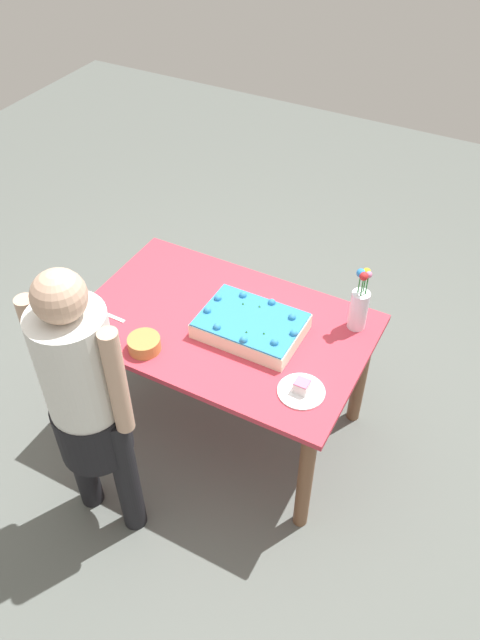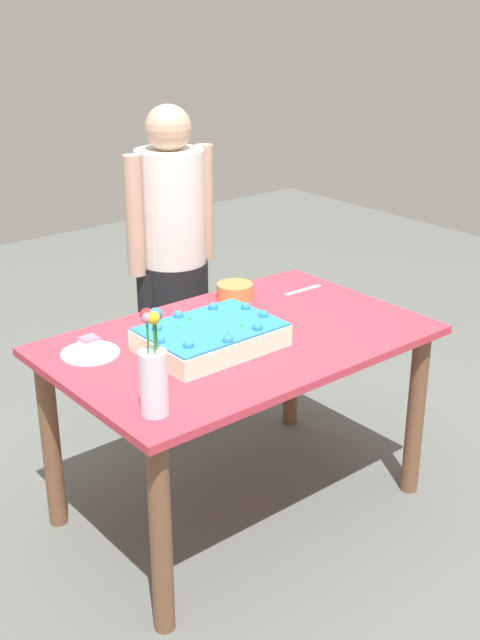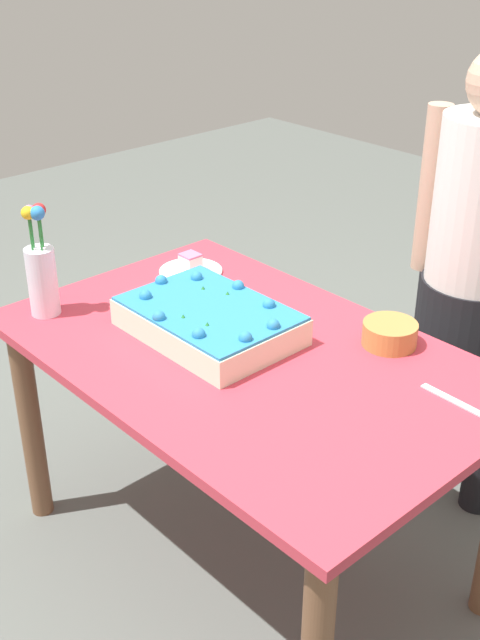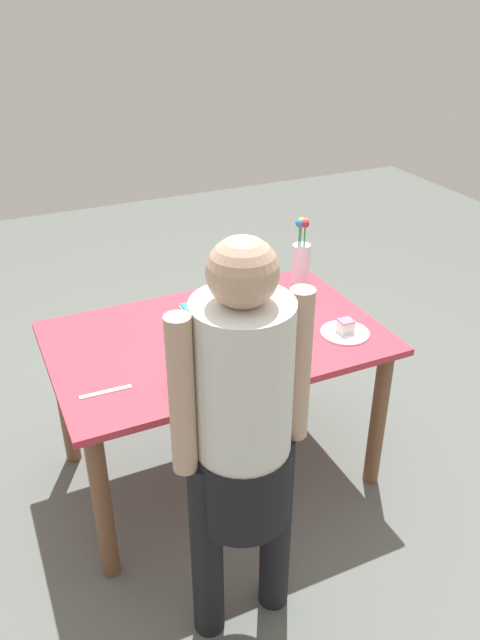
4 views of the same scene
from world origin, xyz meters
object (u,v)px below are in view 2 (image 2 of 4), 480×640
object	(u,v)px
flower_vase	(153,374)
fruit_bowl	(235,291)
serving_plate_with_slice	(90,350)
sheet_cake	(211,337)
cake_knife	(303,290)
person_standing	(172,250)

from	to	relation	value
flower_vase	fruit_bowl	xyz separation A→B (m)	(-0.80, -0.60, -0.10)
fruit_bowl	flower_vase	bearing A→B (deg)	36.80
fruit_bowl	serving_plate_with_slice	bearing A→B (deg)	7.72
fruit_bowl	sheet_cake	bearing A→B (deg)	40.89
cake_knife	flower_vase	xyz separation A→B (m)	(1.09, 0.49, 0.13)
fruit_bowl	cake_knife	bearing A→B (deg)	159.55
serving_plate_with_slice	flower_vase	distance (m)	0.52
sheet_cake	cake_knife	xyz separation A→B (m)	(-0.67, -0.22, -0.04)
sheet_cake	flower_vase	xyz separation A→B (m)	(0.42, 0.27, 0.09)
flower_vase	fruit_bowl	bearing A→B (deg)	-143.20
serving_plate_with_slice	flower_vase	bearing A→B (deg)	82.79
serving_plate_with_slice	fruit_bowl	world-z (taller)	same
sheet_cake	flower_vase	world-z (taller)	flower_vase
serving_plate_with_slice	person_standing	world-z (taller)	person_standing
cake_knife	flower_vase	size ratio (longest dim) A/B	0.57
sheet_cake	person_standing	bearing A→B (deg)	-115.75
sheet_cake	serving_plate_with_slice	bearing A→B (deg)	-32.21
cake_knife	fruit_bowl	xyz separation A→B (m)	(0.29, -0.11, 0.03)
flower_vase	person_standing	bearing A→B (deg)	-127.51
cake_knife	flower_vase	distance (m)	1.20
person_standing	fruit_bowl	bearing A→B (deg)	2.09
cake_knife	sheet_cake	bearing A→B (deg)	20.06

